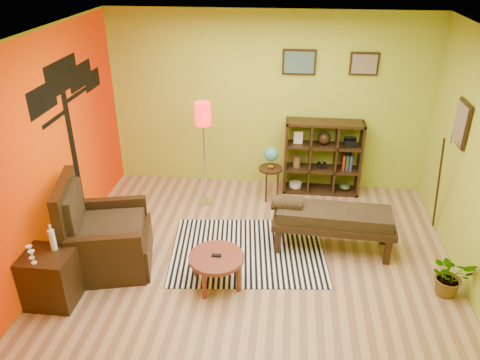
# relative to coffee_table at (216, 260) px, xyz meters

# --- Properties ---
(ground) EXTENTS (5.00, 5.00, 0.00)m
(ground) POSITION_rel_coffee_table_xyz_m (0.41, 0.46, -0.35)
(ground) COLOR tan
(ground) RESTS_ON ground
(room_shell) EXTENTS (5.04, 4.54, 2.82)m
(room_shell) POSITION_rel_coffee_table_xyz_m (0.32, 0.47, 1.46)
(room_shell) COLOR #A6BB2F
(room_shell) RESTS_ON ground
(zebra_rug) EXTENTS (2.15, 1.72, 0.01)m
(zebra_rug) POSITION_rel_coffee_table_xyz_m (0.31, 0.69, -0.34)
(zebra_rug) COLOR white
(zebra_rug) RESTS_ON ground
(coffee_table) EXTENTS (0.65, 0.65, 0.42)m
(coffee_table) POSITION_rel_coffee_table_xyz_m (0.00, 0.00, 0.00)
(coffee_table) COLOR brown
(coffee_table) RESTS_ON ground
(armchair) EXTENTS (1.18, 1.17, 1.19)m
(armchair) POSITION_rel_coffee_table_xyz_m (-1.45, 0.22, 0.02)
(armchair) COLOR black
(armchair) RESTS_ON ground
(side_cabinet) EXTENTS (0.54, 0.49, 0.95)m
(side_cabinet) POSITION_rel_coffee_table_xyz_m (-1.79, -0.49, -0.02)
(side_cabinet) COLOR black
(side_cabinet) RESTS_ON ground
(floor_lamp) EXTENTS (0.25, 0.25, 1.63)m
(floor_lamp) POSITION_rel_coffee_table_xyz_m (-0.47, 1.88, 0.98)
(floor_lamp) COLOR silver
(floor_lamp) RESTS_ON ground
(globe_table) EXTENTS (0.37, 0.37, 0.89)m
(globe_table) POSITION_rel_coffee_table_xyz_m (0.51, 2.13, 0.33)
(globe_table) COLOR black
(globe_table) RESTS_ON ground
(cube_shelf) EXTENTS (1.20, 0.35, 1.20)m
(cube_shelf) POSITION_rel_coffee_table_xyz_m (1.33, 2.49, 0.26)
(cube_shelf) COLOR black
(cube_shelf) RESTS_ON ground
(bench) EXTENTS (1.61, 0.64, 0.73)m
(bench) POSITION_rel_coffee_table_xyz_m (1.35, 0.89, 0.12)
(bench) COLOR black
(bench) RESTS_ON ground
(potted_plant) EXTENTS (0.52, 0.57, 0.40)m
(potted_plant) POSITION_rel_coffee_table_xyz_m (2.68, 0.13, -0.15)
(potted_plant) COLOR #26661E
(potted_plant) RESTS_ON ground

